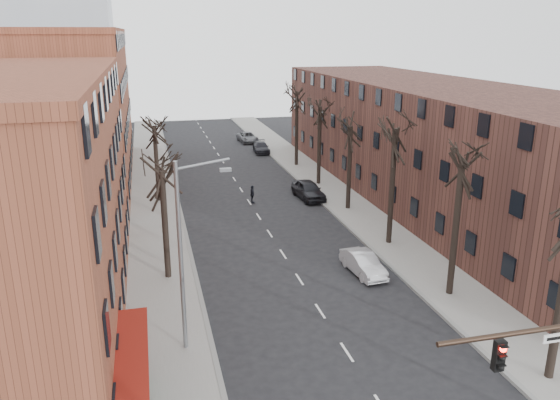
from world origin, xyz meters
TOP-DOWN VIEW (x-y plane):
  - sidewalk_left at (-8.00, 35.00)m, footprint 4.00×90.00m
  - sidewalk_right at (8.00, 35.00)m, footprint 4.00×90.00m
  - building_left_far at (-16.00, 44.00)m, footprint 12.00×28.00m
  - building_right at (16.00, 30.00)m, footprint 12.00×50.00m
  - tree_right_a at (7.60, 4.00)m, footprint 5.20×5.20m
  - tree_right_b at (7.60, 12.00)m, footprint 5.20×5.20m
  - tree_right_c at (7.60, 20.00)m, footprint 5.20×5.20m
  - tree_right_d at (7.60, 28.00)m, footprint 5.20×5.20m
  - tree_right_e at (7.60, 36.00)m, footprint 5.20×5.20m
  - tree_right_f at (7.60, 44.00)m, footprint 5.20×5.20m
  - tree_left_a at (-7.60, 18.00)m, footprint 5.20×5.20m
  - tree_left_b at (-7.60, 34.00)m, footprint 5.20×5.20m
  - streetlight at (-7.03, 10.00)m, footprint 2.45×0.22m
  - silver_sedan at (3.99, 15.88)m, footprint 1.76×4.13m
  - parked_car_near at (5.30, 31.79)m, footprint 2.32×4.89m
  - parked_car_mid at (5.30, 51.82)m, footprint 2.13×4.51m
  - parked_car_far at (4.93, 58.79)m, footprint 2.50×4.84m
  - pedestrian_crossing at (0.22, 31.68)m, footprint 0.40×0.92m

SIDE VIEW (x-z plane):
  - tree_right_a at x=7.60m, z-range -5.00..5.00m
  - tree_right_b at x=7.60m, z-range -5.40..5.40m
  - tree_right_c at x=7.60m, z-range -5.80..5.80m
  - tree_right_d at x=7.60m, z-range -5.00..5.00m
  - tree_right_e at x=7.60m, z-range -5.40..5.40m
  - tree_right_f at x=7.60m, z-range -5.80..5.80m
  - tree_left_a at x=-7.60m, z-range -4.75..4.75m
  - tree_left_b at x=-7.60m, z-range -4.75..4.75m
  - sidewalk_left at x=-8.00m, z-range 0.00..0.15m
  - sidewalk_right at x=8.00m, z-range 0.00..0.15m
  - parked_car_mid at x=5.30m, z-range 0.00..1.27m
  - parked_car_far at x=4.93m, z-range 0.00..1.31m
  - silver_sedan at x=3.99m, z-range 0.00..1.32m
  - pedestrian_crossing at x=0.22m, z-range 0.00..1.56m
  - parked_car_near at x=5.30m, z-range 0.00..1.61m
  - building_right at x=16.00m, z-range 0.00..10.00m
  - streetlight at x=-7.03m, z-range 0.50..9.53m
  - building_left_far at x=-16.00m, z-range 0.00..14.00m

